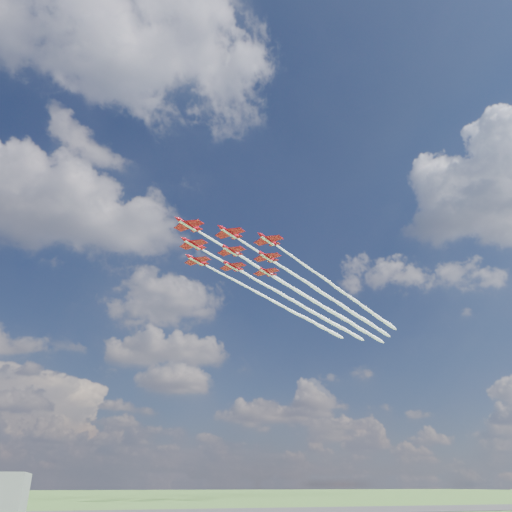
{
  "coord_description": "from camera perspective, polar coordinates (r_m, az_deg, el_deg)",
  "views": [
    {
      "loc": [
        -47.22,
        -145.78,
        4.0
      ],
      "look_at": [
        0.98,
        -4.26,
        72.61
      ],
      "focal_mm": 35.0,
      "sensor_mm": 36.0,
      "label": 1
    }
  ],
  "objects": [
    {
      "name": "ground",
      "position": [
        153.29,
        -0.96,
        -26.15
      ],
      "size": [
        600.0,
        600.0,
        0.0
      ],
      "primitive_type": "plane",
      "color": "#2D511E",
      "rests_on": "ground"
    },
    {
      "name": "runway",
      "position": [
        98.0,
        11.21,
        -26.55
      ],
      "size": [
        180.0,
        22.0,
        0.1
      ],
      "primitive_type": "cube",
      "color": "#38383A",
      "rests_on": "ground"
    },
    {
      "name": "jet_lead",
      "position": [
        192.11,
        3.47,
        -3.22
      ],
      "size": [
        97.87,
        76.31,
        2.7
      ],
      "rotation": [
        0.0,
        0.0,
        0.66
      ],
      "color": "red"
    },
    {
      "name": "jet_row2_port",
      "position": [
        197.8,
        6.85,
        -3.73
      ],
      "size": [
        97.87,
        76.31,
        2.7
      ],
      "rotation": [
        0.0,
        0.0,
        0.66
      ],
      "color": "red"
    },
    {
      "name": "jet_row2_starb",
      "position": [
        204.19,
        3.24,
        -4.55
      ],
      "size": [
        97.87,
        76.31,
        2.7
      ],
      "rotation": [
        0.0,
        0.0,
        0.66
      ],
      "color": "red"
    },
    {
      "name": "jet_row3_port",
      "position": [
        204.14,
        10.04,
        -4.19
      ],
      "size": [
        97.87,
        76.31,
        2.7
      ],
      "rotation": [
        0.0,
        0.0,
        0.66
      ],
      "color": "red"
    },
    {
      "name": "jet_row3_centre",
      "position": [
        209.84,
        6.44,
        -4.99
      ],
      "size": [
        97.87,
        76.31,
        2.7
      ],
      "rotation": [
        0.0,
        0.0,
        0.66
      ],
      "color": "red"
    },
    {
      "name": "jet_row3_starb",
      "position": [
        216.36,
        3.03,
        -5.72
      ],
      "size": [
        97.87,
        76.31,
        2.7
      ],
      "rotation": [
        0.0,
        0.0,
        0.66
      ],
      "color": "red"
    },
    {
      "name": "jet_row4_port",
      "position": [
        216.13,
        9.47,
        -5.4
      ],
      "size": [
        97.87,
        76.31,
        2.7
      ],
      "rotation": [
        0.0,
        0.0,
        0.66
      ],
      "color": "red"
    },
    {
      "name": "jet_row4_starb",
      "position": [
        221.99,
        6.07,
        -6.12
      ],
      "size": [
        97.87,
        76.31,
        2.7
      ],
      "rotation": [
        0.0,
        0.0,
        0.66
      ],
      "color": "red"
    },
    {
      "name": "jet_tail",
      "position": [
        228.21,
        8.95,
        -6.47
      ],
      "size": [
        97.87,
        76.31,
        2.7
      ],
      "rotation": [
        0.0,
        0.0,
        0.66
      ],
      "color": "red"
    }
  ]
}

